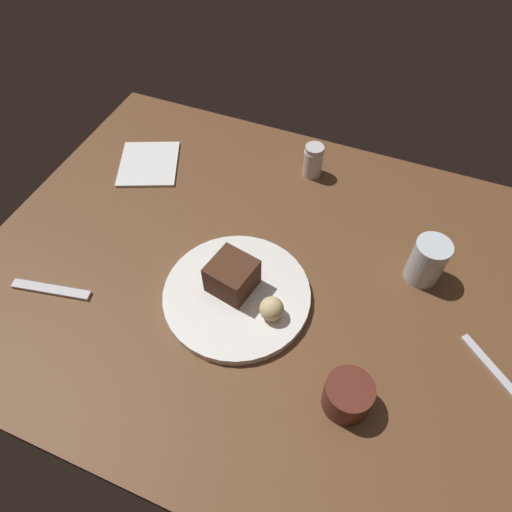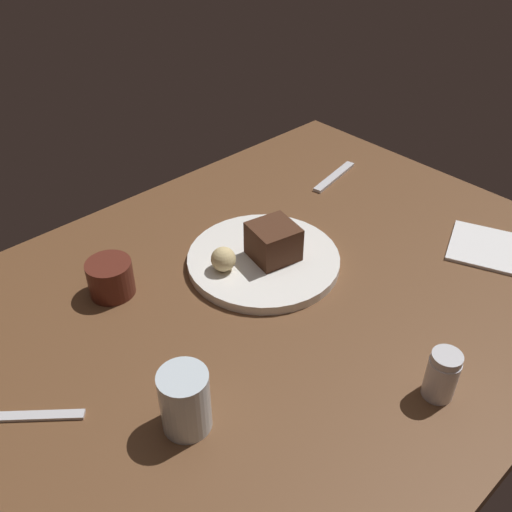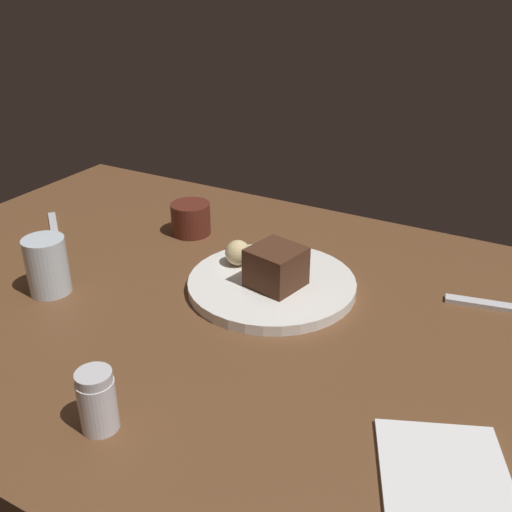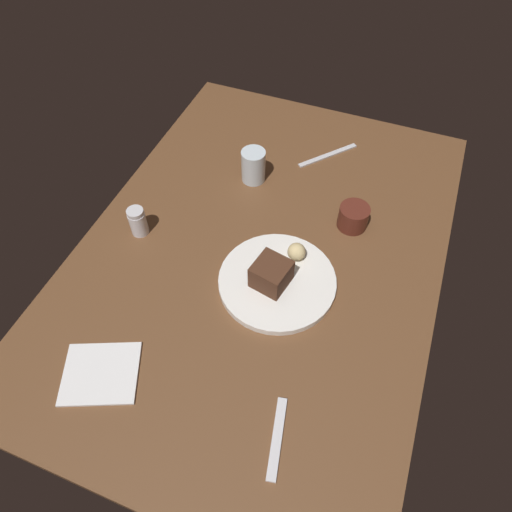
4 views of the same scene
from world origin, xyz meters
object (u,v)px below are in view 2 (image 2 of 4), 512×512
Objects in this scene: chocolate_cake_slice at (273,241)px; salt_shaker at (442,375)px; bread_roll at (223,259)px; water_glass at (185,401)px; dessert_plate at (263,260)px; dessert_spoon at (334,177)px; coffee_cup at (111,278)px; folded_napkin at (492,249)px; butter_knife at (11,417)px.

salt_shaker is at bearing 84.12° from chocolate_cake_slice.
water_glass is at bearing 40.67° from bread_roll.
dessert_plate reaches higher than dessert_spoon.
bread_roll is at bearing -139.33° from water_glass.
coffee_cup is 67.63cm from folded_napkin.
butter_knife is 1.28× the size of folded_napkin.
dessert_plate is at bearing -149.75° from water_glass.
water_glass reaches higher than chocolate_cake_slice.
folded_napkin is at bearing 172.97° from water_glass.
coffee_cup is (21.00, -48.21, -0.72)cm from salt_shaker.
salt_shaker is 52.59cm from coffee_cup.
salt_shaker is 56.72cm from butter_knife.
water_glass reaches higher than butter_knife.
chocolate_cake_slice is at bearing 153.06° from coffee_cup.
bread_roll is at bearing -134.70° from butter_knife.
dessert_plate is 2.91× the size of water_glass.
butter_knife is (44.09, -35.52, -3.48)cm from salt_shaker.
chocolate_cake_slice is 27.73cm from coffee_cup.
chocolate_cake_slice is 47.97cm from butter_knife.
dessert_plate is 3.58× the size of coffee_cup.
water_glass reaches higher than dessert_plate.
water_glass reaches higher than folded_napkin.
chocolate_cake_slice reaches higher than dessert_spoon.
butter_knife is at bearing -38.86° from salt_shaker.
salt_shaker is 33.75cm from water_glass.
coffee_cup is 0.50× the size of folded_napkin.
salt_shaker is at bearing 145.39° from water_glass.
butter_knife is at bearing 4.69° from bread_roll.
salt_shaker is 59.56cm from dessert_spoon.
dessert_plate is 3.56× the size of chocolate_cake_slice.
coffee_cup is at bearing -26.05° from dessert_plate.
bread_roll is at bearing 149.38° from coffee_cup.
water_glass is 0.62× the size of folded_napkin.
chocolate_cake_slice is 0.39× the size of butter_knife.
coffee_cup is at bearing -110.61° from butter_knife.
chocolate_cake_slice is 0.50× the size of dessert_spoon.
water_glass reaches higher than coffee_cup.
dessert_spoon reaches higher than butter_knife.
coffee_cup is (-6.77, -29.04, -1.57)cm from water_glass.
water_glass is (31.43, 16.51, -0.23)cm from chocolate_cake_slice.
chocolate_cake_slice reaches higher than folded_napkin.
water_glass is at bearing 27.70° from chocolate_cake_slice.
coffee_cup is at bearing -30.62° from bread_roll.
coffee_cup is (24.67, -12.54, -1.80)cm from chocolate_cake_slice.
salt_shaker is at bearing 86.24° from dessert_plate.
dessert_spoon reaches higher than folded_napkin.
dessert_spoon is at bearing -166.51° from bread_roll.
coffee_cup is at bearing 168.84° from dessert_spoon.
dessert_plate is 35.13cm from water_glass.
salt_shaker reaches higher than dessert_spoon.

